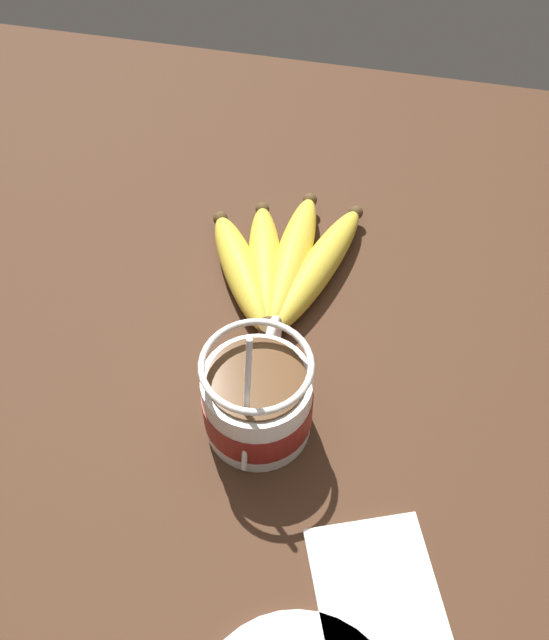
% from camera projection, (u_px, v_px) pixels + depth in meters
% --- Properties ---
extents(table, '(1.15, 1.15, 0.03)m').
position_uv_depth(table, '(278.00, 409.00, 0.68)').
color(table, '#422819').
rests_on(table, ground).
extents(coffee_mug, '(0.14, 0.10, 0.15)m').
position_uv_depth(coffee_mug, '(258.00, 400.00, 0.62)').
color(coffee_mug, white).
rests_on(coffee_mug, table).
extents(banana_bunch, '(0.22, 0.18, 0.04)m').
position_uv_depth(banana_bunch, '(280.00, 266.00, 0.76)').
color(banana_bunch, '#4C381E').
rests_on(banana_bunch, table).
extents(napkin, '(0.16, 0.14, 0.01)m').
position_uv_depth(napkin, '(380.00, 605.00, 0.55)').
color(napkin, white).
rests_on(napkin, table).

